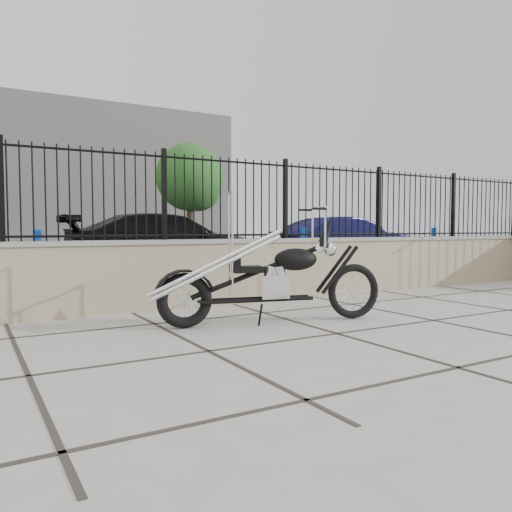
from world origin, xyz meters
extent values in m
plane|color=#99968E|center=(0.00, 0.00, 0.00)|extent=(90.00, 90.00, 0.00)
plane|color=black|center=(0.00, 12.50, 0.00)|extent=(30.00, 30.00, 0.00)
cube|color=gray|center=(0.00, 2.50, 0.48)|extent=(14.00, 0.36, 0.96)
cube|color=black|center=(0.00, 2.50, 1.56)|extent=(14.00, 0.08, 1.20)
cube|color=beige|center=(0.00, 26.50, 4.00)|extent=(22.00, 6.00, 8.00)
imported|color=black|center=(1.01, 7.67, 0.74)|extent=(5.18, 2.30, 1.48)
imported|color=#0F1039|center=(6.11, 7.00, 0.72)|extent=(4.45, 1.87, 1.43)
cylinder|color=blue|center=(-2.43, 4.15, 0.55)|extent=(0.17, 0.17, 1.10)
cylinder|color=#0E2CDB|center=(3.20, 5.06, 0.57)|extent=(0.18, 0.18, 1.14)
cylinder|color=#0A27A2|center=(6.77, 4.44, 0.57)|extent=(0.18, 0.18, 1.13)
cylinder|color=#382619|center=(5.12, 16.13, 1.37)|extent=(0.27, 0.27, 2.75)
sphere|color=#235D26|center=(5.12, 16.13, 3.48)|extent=(2.93, 2.93, 2.93)
camera|label=1|loc=(-3.39, -4.08, 1.12)|focal=35.00mm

